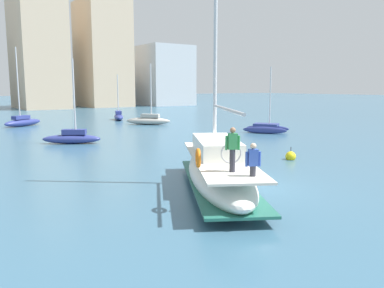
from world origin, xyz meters
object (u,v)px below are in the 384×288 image
object	(u,v)px
moored_sloop_near	(72,137)
moored_sloop_far	(119,116)
moored_cutter_right	(23,121)
moored_ketch_distant	(148,120)
moored_cutter_left	(266,127)
mooring_buoy	(291,156)
main_sailboat	(218,170)

from	to	relation	value
moored_sloop_near	moored_sloop_far	distance (m)	22.23
moored_sloop_near	moored_cutter_right	xyz separation A→B (m)	(-0.30, 16.83, 0.08)
moored_sloop_near	moored_ketch_distant	bearing A→B (deg)	39.89
moored_cutter_left	moored_ketch_distant	bearing A→B (deg)	112.12
moored_cutter_left	mooring_buoy	size ratio (longest dim) A/B	6.90
moored_ketch_distant	moored_sloop_near	bearing A→B (deg)	-140.11
moored_sloop_near	moored_cutter_right	distance (m)	16.83
moored_ketch_distant	mooring_buoy	world-z (taller)	moored_ketch_distant
moored_sloop_near	mooring_buoy	size ratio (longest dim) A/B	7.15
moored_sloop_far	moored_cutter_left	size ratio (longest dim) A/B	0.96
moored_cutter_right	mooring_buoy	size ratio (longest dim) A/B	9.57
moored_sloop_far	moored_cutter_right	bearing A→B (deg)	-172.07
moored_sloop_near	moored_sloop_far	bearing A→B (deg)	56.66
moored_cutter_left	moored_ketch_distant	xyz separation A→B (m)	(-5.59, 13.75, 0.04)
mooring_buoy	moored_cutter_left	bearing A→B (deg)	50.66
moored_sloop_far	moored_ketch_distant	size ratio (longest dim) A/B	0.86
moored_sloop_far	moored_sloop_near	bearing A→B (deg)	-123.34
moored_sloop_far	moored_cutter_right	size ratio (longest dim) A/B	0.69
moored_cutter_left	moored_ketch_distant	distance (m)	14.84
moored_ketch_distant	moored_cutter_right	bearing A→B (deg)	152.77
main_sailboat	moored_cutter_right	bearing A→B (deg)	91.80
main_sailboat	moored_cutter_left	bearing A→B (deg)	39.39
moored_sloop_near	moored_ketch_distant	xyz separation A→B (m)	(12.34, 10.32, 0.06)
moored_cutter_right	mooring_buoy	distance (m)	32.57
moored_ketch_distant	moored_cutter_left	bearing A→B (deg)	-67.88
moored_sloop_near	mooring_buoy	distance (m)	16.95
moored_sloop_far	moored_ketch_distant	bearing A→B (deg)	-89.11
moored_cutter_right	moored_ketch_distant	xyz separation A→B (m)	(12.65, -6.51, -0.02)
moored_sloop_far	mooring_buoy	xyz separation A→B (m)	(-3.28, -32.97, -0.33)
moored_sloop_near	moored_sloop_far	world-z (taller)	moored_sloop_near
moored_ketch_distant	mooring_buoy	distance (m)	24.96
moored_sloop_far	mooring_buoy	distance (m)	33.14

